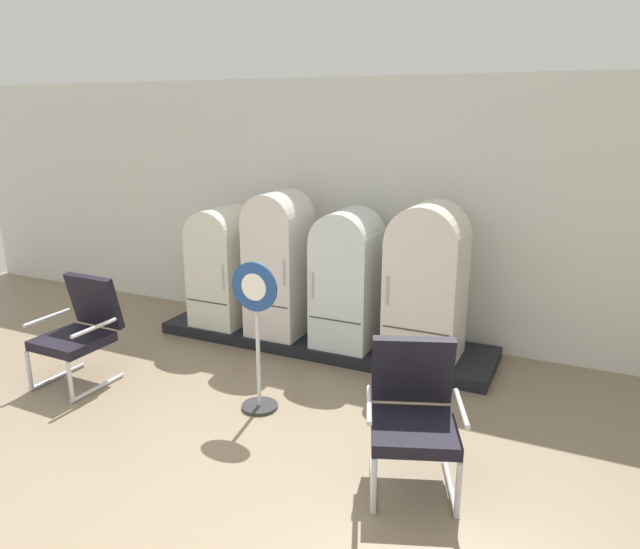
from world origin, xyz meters
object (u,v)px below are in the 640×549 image
refrigerator_0 (223,262)px  armchair_left (81,327)px  refrigerator_2 (347,274)px  refrigerator_3 (427,278)px  armchair_right (413,409)px  sign_stand (257,343)px  refrigerator_1 (279,259)px

refrigerator_0 → armchair_left: (-0.49, -1.68, -0.30)m
refrigerator_0 → refrigerator_2: refrigerator_2 is taller
refrigerator_3 → armchair_left: refrigerator_3 is taller
refrigerator_0 → armchair_left: refrigerator_0 is taller
refrigerator_0 → armchair_right: 3.42m
refrigerator_0 → sign_stand: size_ratio=1.01×
armchair_right → sign_stand: (-1.50, 0.42, 0.08)m
refrigerator_0 → refrigerator_2: 1.56m
refrigerator_2 → sign_stand: refrigerator_2 is taller
armchair_left → refrigerator_2: bearing=39.0°
refrigerator_0 → armchair_left: bearing=-106.3°
refrigerator_0 → refrigerator_2: bearing=-0.6°
refrigerator_2 → refrigerator_3: 0.84m
armchair_left → armchair_right: (3.33, -0.21, 0.00)m
refrigerator_0 → armchair_left: size_ratio=1.33×
sign_stand → armchair_right: bearing=-15.6°
refrigerator_1 → armchair_right: bearing=-41.9°
refrigerator_3 → armchair_right: size_ratio=1.54×
refrigerator_1 → refrigerator_0: bearing=178.3°
armchair_left → armchair_right: 3.34m
refrigerator_1 → refrigerator_3: bearing=0.4°
refrigerator_0 → refrigerator_1: refrigerator_1 is taller
refrigerator_1 → armchair_left: bearing=-126.9°
refrigerator_1 → armchair_left: size_ratio=1.56×
refrigerator_3 → armchair_right: refrigerator_3 is taller
refrigerator_3 → armchair_left: size_ratio=1.54×
refrigerator_0 → refrigerator_3: (2.40, -0.01, 0.11)m
refrigerator_0 → refrigerator_1: bearing=-1.7°
armchair_left → refrigerator_3: bearing=30.0°
refrigerator_2 → armchair_right: bearing=-55.8°
refrigerator_2 → refrigerator_1: bearing=-179.6°
refrigerator_0 → armchair_right: refrigerator_0 is taller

